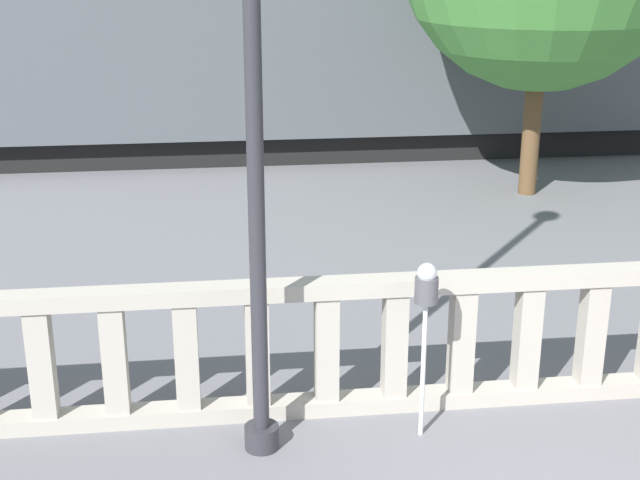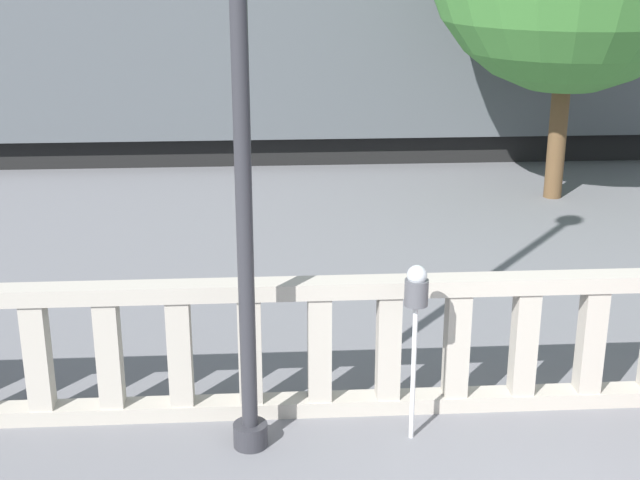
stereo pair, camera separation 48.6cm
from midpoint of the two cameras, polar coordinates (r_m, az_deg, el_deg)
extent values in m
cube|color=#ADA599|center=(8.30, 9.19, -9.73)|extent=(14.58, 0.24, 0.14)
cube|color=#ADA599|center=(7.84, 9.61, -2.56)|extent=(14.58, 0.24, 0.14)
cube|color=#ADA599|center=(7.94, -19.10, -7.47)|extent=(0.20, 0.20, 0.97)
cube|color=#ADA599|center=(7.83, -14.76, -7.40)|extent=(0.20, 0.20, 0.97)
cube|color=#ADA599|center=(7.77, -10.33, -7.28)|extent=(0.20, 0.20, 0.97)
cube|color=#ADA599|center=(7.75, -5.85, -7.12)|extent=(0.20, 0.20, 0.97)
cube|color=#ADA599|center=(7.78, -1.38, -6.91)|extent=(0.20, 0.20, 0.97)
cube|color=#ADA599|center=(7.86, 3.02, -6.67)|extent=(0.20, 0.20, 0.97)
cube|color=#ADA599|center=(7.98, 7.31, -6.39)|extent=(0.20, 0.20, 0.97)
cube|color=#ADA599|center=(8.14, 11.44, -6.10)|extent=(0.20, 0.20, 0.97)
cube|color=#ADA599|center=(8.35, 15.39, -5.78)|extent=(0.20, 0.20, 0.97)
cylinder|color=#2D2D33|center=(7.54, -5.64, -12.44)|extent=(0.28, 0.28, 0.20)
cylinder|color=#2D2D33|center=(6.49, -6.57, 13.32)|extent=(0.13, 0.13, 6.38)
cylinder|color=silver|center=(7.47, 4.75, -8.32)|extent=(0.04, 0.04, 1.21)
cylinder|color=#4C4C51|center=(7.17, 4.90, -3.24)|extent=(0.19, 0.19, 0.21)
sphere|color=#B2B7BC|center=(7.12, 4.93, -2.13)|extent=(0.16, 0.16, 0.16)
cube|color=black|center=(17.64, -11.12, 6.17)|extent=(23.57, 2.16, 0.55)
cube|color=#4C5156|center=(17.34, -11.53, 12.38)|extent=(24.05, 2.70, 3.30)
cube|color=black|center=(34.54, 3.96, 12.44)|extent=(24.05, 2.44, 0.55)
cylinder|color=brown|center=(14.85, 12.48, 7.14)|extent=(0.29, 0.29, 2.26)
camera|label=1|loc=(0.24, -91.65, -0.56)|focal=50.00mm
camera|label=2|loc=(0.24, 88.35, 0.56)|focal=50.00mm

